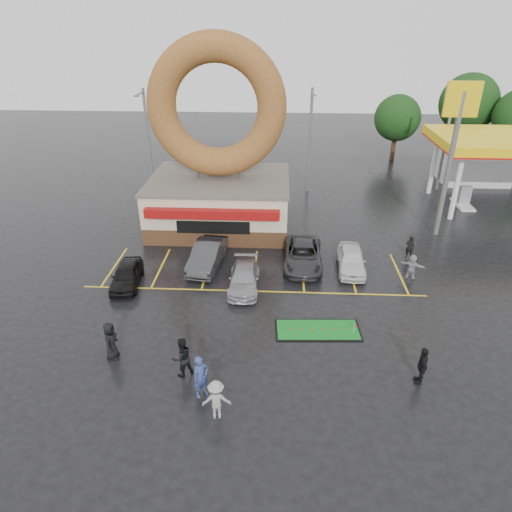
{
  "coord_description": "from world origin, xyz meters",
  "views": [
    {
      "loc": [
        1.36,
        -19.12,
        14.11
      ],
      "look_at": [
        0.19,
        3.62,
        2.2
      ],
      "focal_mm": 32.0,
      "sensor_mm": 36.0,
      "label": 1
    }
  ],
  "objects_px": {
    "gas_station": "(495,154)",
    "person_blue": "(201,377)",
    "streetlight_right": "(446,138)",
    "putting_green": "(318,330)",
    "car_white": "(351,260)",
    "car_grey": "(303,255)",
    "person_cameraman": "(422,365)",
    "car_silver": "(244,278)",
    "dumpster": "(155,227)",
    "streetlight_left": "(148,140)",
    "streetlight_mid": "(310,139)",
    "car_dgrey": "(207,255)",
    "car_black": "(127,275)",
    "donut_shop": "(219,168)",
    "shell_sign": "(456,133)"
  },
  "relations": [
    {
      "from": "gas_station",
      "to": "shell_sign",
      "type": "bearing_deg",
      "value": -128.07
    },
    {
      "from": "car_grey",
      "to": "car_white",
      "type": "xyz_separation_m",
      "value": [
        3.0,
        -0.46,
        -0.01
      ]
    },
    {
      "from": "gas_station",
      "to": "person_blue",
      "type": "distance_m",
      "value": 33.83
    },
    {
      "from": "car_silver",
      "to": "dumpster",
      "type": "xyz_separation_m",
      "value": [
        -6.98,
        6.84,
        0.04
      ]
    },
    {
      "from": "car_white",
      "to": "person_blue",
      "type": "bearing_deg",
      "value": -121.32
    },
    {
      "from": "car_black",
      "to": "car_grey",
      "type": "relative_size",
      "value": 0.74
    },
    {
      "from": "shell_sign",
      "to": "streetlight_mid",
      "type": "xyz_separation_m",
      "value": [
        -9.0,
        8.92,
        -2.6
      ]
    },
    {
      "from": "car_silver",
      "to": "putting_green",
      "type": "relative_size",
      "value": 0.96
    },
    {
      "from": "car_grey",
      "to": "person_cameraman",
      "type": "xyz_separation_m",
      "value": [
        4.67,
        -10.4,
        0.2
      ]
    },
    {
      "from": "car_black",
      "to": "car_white",
      "type": "height_order",
      "value": "car_white"
    },
    {
      "from": "putting_green",
      "to": "shell_sign",
      "type": "bearing_deg",
      "value": 52.16
    },
    {
      "from": "streetlight_left",
      "to": "car_silver",
      "type": "bearing_deg",
      "value": -59.5
    },
    {
      "from": "gas_station",
      "to": "streetlight_right",
      "type": "height_order",
      "value": "streetlight_right"
    },
    {
      "from": "gas_station",
      "to": "car_silver",
      "type": "bearing_deg",
      "value": -140.17
    },
    {
      "from": "car_white",
      "to": "streetlight_left",
      "type": "bearing_deg",
      "value": 142.65
    },
    {
      "from": "gas_station",
      "to": "car_dgrey",
      "type": "relative_size",
      "value": 2.88
    },
    {
      "from": "gas_station",
      "to": "car_black",
      "type": "distance_m",
      "value": 32.55
    },
    {
      "from": "streetlight_left",
      "to": "car_grey",
      "type": "distance_m",
      "value": 18.96
    },
    {
      "from": "streetlight_mid",
      "to": "streetlight_right",
      "type": "xyz_separation_m",
      "value": [
        12.0,
        1.0,
        0.0
      ]
    },
    {
      "from": "car_dgrey",
      "to": "dumpster",
      "type": "xyz_separation_m",
      "value": [
        -4.46,
        4.39,
        -0.13
      ]
    },
    {
      "from": "car_black",
      "to": "car_silver",
      "type": "bearing_deg",
      "value": -4.93
    },
    {
      "from": "streetlight_right",
      "to": "putting_green",
      "type": "height_order",
      "value": "streetlight_right"
    },
    {
      "from": "streetlight_right",
      "to": "car_white",
      "type": "height_order",
      "value": "streetlight_right"
    },
    {
      "from": "putting_green",
      "to": "car_dgrey",
      "type": "bearing_deg",
      "value": 135.47
    },
    {
      "from": "car_grey",
      "to": "dumpster",
      "type": "bearing_deg",
      "value": 161.33
    },
    {
      "from": "shell_sign",
      "to": "car_black",
      "type": "distance_m",
      "value": 23.07
    },
    {
      "from": "shell_sign",
      "to": "car_black",
      "type": "bearing_deg",
      "value": -158.07
    },
    {
      "from": "donut_shop",
      "to": "gas_station",
      "type": "height_order",
      "value": "donut_shop"
    },
    {
      "from": "streetlight_left",
      "to": "person_blue",
      "type": "distance_m",
      "value": 26.48
    },
    {
      "from": "streetlight_right",
      "to": "dumpster",
      "type": "distance_m",
      "value": 26.38
    },
    {
      "from": "donut_shop",
      "to": "putting_green",
      "type": "bearing_deg",
      "value": -63.6
    },
    {
      "from": "person_cameraman",
      "to": "car_dgrey",
      "type": "bearing_deg",
      "value": -123.37
    },
    {
      "from": "streetlight_mid",
      "to": "car_silver",
      "type": "xyz_separation_m",
      "value": [
        -4.52,
        -17.09,
        -4.17
      ]
    },
    {
      "from": "gas_station",
      "to": "car_silver",
      "type": "relative_size",
      "value": 3.24
    },
    {
      "from": "car_silver",
      "to": "dumpster",
      "type": "height_order",
      "value": "dumpster"
    },
    {
      "from": "car_grey",
      "to": "putting_green",
      "type": "bearing_deg",
      "value": -83.96
    },
    {
      "from": "streetlight_right",
      "to": "car_grey",
      "type": "xyz_separation_m",
      "value": [
        -12.98,
        -15.17,
        -4.07
      ]
    },
    {
      "from": "gas_station",
      "to": "streetlight_left",
      "type": "xyz_separation_m",
      "value": [
        -30.0,
        -1.02,
        1.08
      ]
    },
    {
      "from": "gas_station",
      "to": "car_grey",
      "type": "distance_m",
      "value": 22.33
    },
    {
      "from": "car_dgrey",
      "to": "car_white",
      "type": "xyz_separation_m",
      "value": [
        9.06,
        0.0,
        -0.08
      ]
    },
    {
      "from": "streetlight_left",
      "to": "putting_green",
      "type": "height_order",
      "value": "streetlight_left"
    },
    {
      "from": "streetlight_mid",
      "to": "person_cameraman",
      "type": "distance_m",
      "value": 25.15
    },
    {
      "from": "donut_shop",
      "to": "person_cameraman",
      "type": "height_order",
      "value": "donut_shop"
    },
    {
      "from": "streetlight_left",
      "to": "car_dgrey",
      "type": "bearing_deg",
      "value": -62.97
    },
    {
      "from": "streetlight_left",
      "to": "car_white",
      "type": "bearing_deg",
      "value": -40.4
    },
    {
      "from": "car_silver",
      "to": "car_grey",
      "type": "relative_size",
      "value": 0.82
    },
    {
      "from": "gas_station",
      "to": "streetlight_left",
      "type": "distance_m",
      "value": 30.04
    },
    {
      "from": "car_silver",
      "to": "car_grey",
      "type": "bearing_deg",
      "value": 39.11
    },
    {
      "from": "car_white",
      "to": "dumpster",
      "type": "xyz_separation_m",
      "value": [
        -13.52,
        4.39,
        -0.05
      ]
    },
    {
      "from": "streetlight_right",
      "to": "putting_green",
      "type": "bearing_deg",
      "value": -119.43
    }
  ]
}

